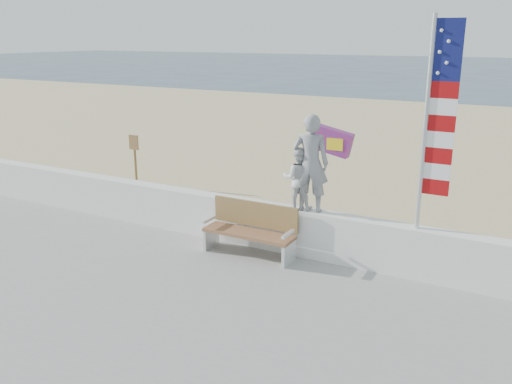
% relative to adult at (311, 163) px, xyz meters
% --- Properties ---
extents(ground, '(220.00, 220.00, 0.00)m').
position_rel_adult_xyz_m(ground, '(-1.23, -2.00, -1.99)').
color(ground, '#293D52').
rests_on(ground, ground).
extents(sand, '(90.00, 40.00, 0.08)m').
position_rel_adult_xyz_m(sand, '(-1.23, 7.00, -1.95)').
color(sand, '#CEBC89').
rests_on(sand, ground).
extents(seawall, '(30.00, 0.35, 0.90)m').
position_rel_adult_xyz_m(seawall, '(-1.23, 0.00, -1.36)').
color(seawall, white).
rests_on(seawall, boardwalk).
extents(adult, '(0.75, 0.58, 1.82)m').
position_rel_adult_xyz_m(adult, '(0.00, 0.00, 0.00)').
color(adult, gray).
rests_on(adult, seawall).
extents(child, '(0.69, 0.61, 1.19)m').
position_rel_adult_xyz_m(child, '(-0.24, 0.00, -0.32)').
color(child, silver).
rests_on(child, seawall).
extents(bench, '(1.80, 0.57, 1.00)m').
position_rel_adult_xyz_m(bench, '(-1.00, -0.45, -1.30)').
color(bench, '#92613F').
rests_on(bench, boardwalk).
extents(flag, '(0.50, 0.08, 3.50)m').
position_rel_adult_xyz_m(flag, '(2.12, -0.00, 1.00)').
color(flag, silver).
rests_on(flag, seawall).
extents(parafoil_kite, '(1.00, 0.27, 0.68)m').
position_rel_adult_xyz_m(parafoil_kite, '(-0.21, 1.59, 0.13)').
color(parafoil_kite, red).
rests_on(parafoil_kite, ground).
extents(sign, '(0.32, 0.07, 1.46)m').
position_rel_adult_xyz_m(sign, '(-6.50, 2.63, -1.05)').
color(sign, olive).
rests_on(sign, sand).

